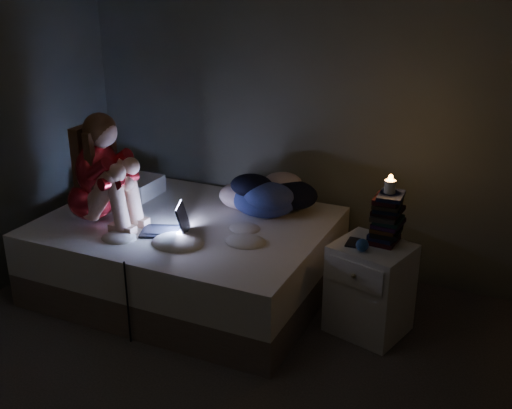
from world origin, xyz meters
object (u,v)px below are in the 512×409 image
Objects in this scene: woman at (89,168)px; nightstand at (370,289)px; laptop at (163,218)px; phone at (353,245)px; candle at (390,184)px; bed at (187,255)px.

nightstand is (1.93, 0.30, -0.64)m from woman.
nightstand is (1.38, 0.26, -0.35)m from laptop.
candle is at bearing 18.71° from phone.
woman reaches higher than laptop.
nightstand is at bearing -10.42° from laptop.
woman is 5.71× the size of phone.
laptop is 1.44m from nightstand.
candle is (1.43, 0.34, 0.34)m from laptop.
bed is 3.25× the size of nightstand.
laptop is at bearing -94.92° from bed.
bed is at bearing -164.44° from nightstand.
candle reaches higher than bed.
candle reaches higher than laptop.
woman is 2.06m from nightstand.
woman is at bearing 162.51° from laptop.
bed is at bearing 63.90° from laptop.
bed is at bearing 160.10° from phone.
laptop reaches higher than nightstand.
woman is (-0.58, -0.28, 0.67)m from bed.
phone is (1.24, -0.04, 0.34)m from bed.
phone is (-0.12, -0.05, 0.31)m from nightstand.
bed is at bearing 26.78° from woman.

